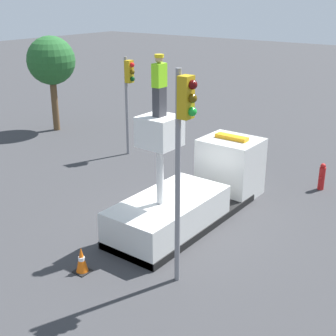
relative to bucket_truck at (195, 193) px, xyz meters
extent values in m
plane|color=#38383A|center=(-0.62, 0.00, -0.85)|extent=(120.00, 120.00, 0.00)
cube|color=black|center=(-0.62, 0.00, -0.73)|extent=(5.99, 2.15, 0.24)
cube|color=silver|center=(-1.52, 0.00, -0.26)|extent=(4.19, 2.09, 1.19)
cube|color=silver|center=(2.38, 0.00, 0.24)|extent=(1.80, 2.09, 2.19)
cube|color=black|center=(3.29, 0.00, 0.68)|extent=(0.03, 1.77, 0.88)
cube|color=orange|center=(2.38, 0.00, 1.41)|extent=(0.36, 1.25, 0.14)
cylinder|color=silver|center=(-1.94, 0.00, 1.31)|extent=(0.22, 0.22, 1.95)
cube|color=white|center=(-1.94, 0.00, 2.63)|extent=(1.07, 1.07, 0.90)
cube|color=#38383D|center=(-1.94, 0.00, 3.50)|extent=(0.34, 0.26, 0.84)
cube|color=#8CEA1E|center=(-1.94, 0.00, 4.25)|extent=(0.40, 0.26, 0.66)
sphere|color=tan|center=(-1.94, 0.00, 4.70)|extent=(0.23, 0.23, 0.23)
cylinder|color=yellow|center=(-1.94, 0.00, 4.78)|extent=(0.26, 0.26, 0.09)
cylinder|color=gray|center=(-3.49, -1.78, 1.97)|extent=(0.14, 0.14, 5.65)
cube|color=#B79314|center=(-3.49, -1.99, 4.15)|extent=(0.34, 0.28, 1.00)
sphere|color=#490707|center=(-3.49, -2.17, 4.46)|extent=(0.22, 0.22, 0.22)
sphere|color=#503C07|center=(-3.49, -2.17, 4.15)|extent=(0.22, 0.22, 0.22)
sphere|color=green|center=(-3.49, -2.17, 3.84)|extent=(0.22, 0.22, 0.22)
cylinder|color=gray|center=(3.64, 6.28, 1.44)|extent=(0.14, 0.14, 4.59)
cube|color=#B79314|center=(3.64, 6.07, 3.09)|extent=(0.34, 0.28, 1.00)
sphere|color=red|center=(3.64, 5.89, 3.40)|extent=(0.22, 0.22, 0.22)
sphere|color=#503C07|center=(3.64, 5.89, 3.09)|extent=(0.22, 0.22, 0.22)
sphere|color=#083710|center=(3.64, 5.89, 2.78)|extent=(0.22, 0.22, 0.22)
cylinder|color=red|center=(4.92, -2.67, -0.39)|extent=(0.24, 0.24, 0.92)
sphere|color=red|center=(4.92, -2.67, 0.13)|extent=(0.20, 0.20, 0.20)
cylinder|color=red|center=(4.74, -2.67, -0.30)|extent=(0.12, 0.10, 0.10)
cylinder|color=red|center=(5.10, -2.67, -0.30)|extent=(0.12, 0.10, 0.10)
cube|color=black|center=(-4.78, 0.53, -0.84)|extent=(0.42, 0.42, 0.03)
cone|color=orange|center=(-4.78, 0.53, -0.47)|extent=(0.35, 0.35, 0.77)
cylinder|color=white|center=(-4.78, 0.53, -0.43)|extent=(0.18, 0.18, 0.11)
cylinder|color=brown|center=(4.37, 12.31, 0.62)|extent=(0.36, 0.36, 2.95)
sphere|color=#235B28|center=(4.37, 12.31, 3.00)|extent=(2.59, 2.59, 2.59)
camera|label=1|loc=(-12.25, -8.06, 6.40)|focal=50.00mm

